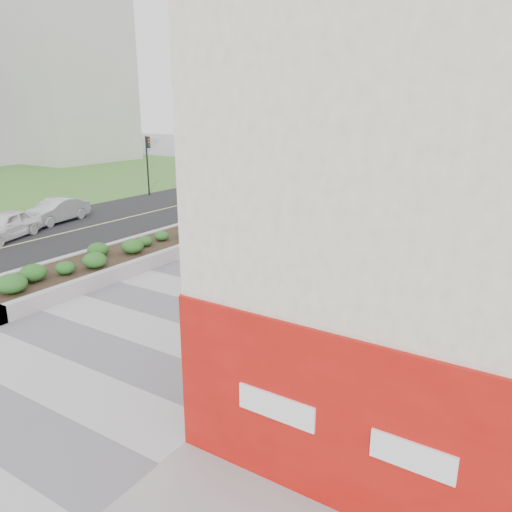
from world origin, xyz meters
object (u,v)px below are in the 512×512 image
at_px(skateboarder, 260,254).
at_px(traffic_signal_far, 148,156).
at_px(traffic_signal_near, 261,163).
at_px(car_white, 5,226).
at_px(planter, 169,240).
at_px(car_silver, 56,211).

bearing_deg(skateboarder, traffic_signal_far, 135.04).
relative_size(traffic_signal_near, car_white, 1.05).
bearing_deg(car_white, skateboarder, -7.87).
distance_m(planter, traffic_signal_far, 15.00).
distance_m(planter, traffic_signal_near, 10.90).
xyz_separation_m(traffic_signal_far, car_silver, (2.04, -9.36, -2.10)).
xyz_separation_m(planter, car_white, (-7.78, -3.02, 0.26)).
relative_size(skateboarder, car_silver, 0.34).
relative_size(traffic_signal_far, skateboarder, 3.10).
bearing_deg(skateboarder, car_white, 179.12).
xyz_separation_m(planter, skateboarder, (5.18, -0.51, 0.27)).
xyz_separation_m(traffic_signal_near, car_white, (-6.05, -13.52, -2.08)).
height_order(planter, skateboarder, skateboarder).
height_order(traffic_signal_near, car_silver, traffic_signal_near).
relative_size(planter, car_silver, 4.51).
xyz_separation_m(skateboarder, car_white, (-12.96, -2.51, -0.01)).
height_order(skateboarder, car_silver, skateboarder).
distance_m(skateboarder, car_white, 13.20).
bearing_deg(traffic_signal_far, traffic_signal_near, 3.11).
distance_m(traffic_signal_near, car_silver, 12.36).
distance_m(traffic_signal_far, car_silver, 9.81).
distance_m(traffic_signal_near, car_white, 14.96).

